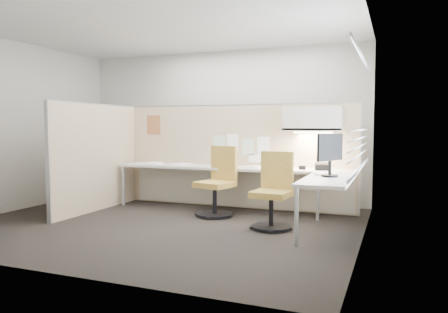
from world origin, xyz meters
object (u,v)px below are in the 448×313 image
at_px(chair_left, 218,184).
at_px(monitor, 330,152).
at_px(chair_right, 273,193).
at_px(phone, 321,167).
at_px(desk, 248,176).

xyz_separation_m(chair_left, monitor, (1.77, -0.39, 0.56)).
bearing_deg(chair_left, chair_right, -10.26).
distance_m(chair_left, phone, 1.61).
height_order(desk, phone, phone).
bearing_deg(chair_left, monitor, 2.87).
bearing_deg(chair_left, desk, 52.97).
height_order(chair_left, chair_right, chair_left).
relative_size(chair_left, chair_right, 1.04).
relative_size(monitor, phone, 2.44).
relative_size(desk, monitor, 7.11).
distance_m(monitor, phone, 0.93).
height_order(monitor, phone, monitor).
xyz_separation_m(chair_right, monitor, (0.74, 0.10, 0.57)).
height_order(chair_left, phone, chair_left).
bearing_deg(monitor, desk, 89.41).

